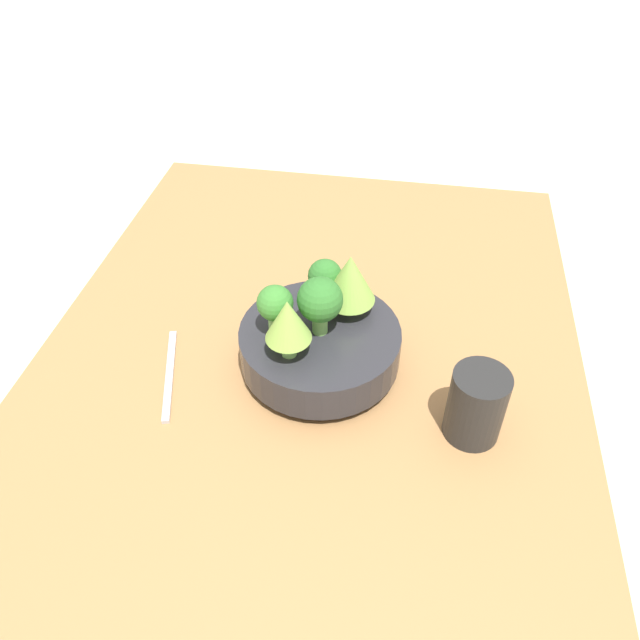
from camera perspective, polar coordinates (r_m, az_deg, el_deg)
ground_plane at (r=0.90m, az=-1.46°, el=-6.47°), size 6.00×6.00×0.00m
table at (r=0.88m, az=-1.48°, el=-5.69°), size 1.12×0.77×0.04m
bowl at (r=0.85m, az=0.00°, el=-2.40°), size 0.22×0.22×0.07m
broccoli_floret_left at (r=0.86m, az=0.46°, el=3.78°), size 0.05×0.05×0.07m
broccoli_floret_front at (r=0.80m, az=-4.12°, el=1.34°), size 0.05×0.05×0.08m
romanesco_piece_far at (r=0.83m, az=2.76°, el=3.78°), size 0.07×0.07×0.09m
broccoli_floret_center at (r=0.80m, az=0.00°, el=1.74°), size 0.06×0.06×0.08m
romanesco_piece_near at (r=0.77m, az=-2.95°, el=-0.11°), size 0.06×0.06×0.09m
cup at (r=0.79m, az=14.09°, el=-7.55°), size 0.07×0.07×0.10m
fork at (r=0.89m, az=-13.58°, el=-4.84°), size 0.17×0.06×0.01m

